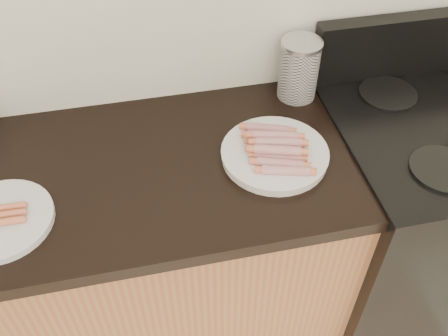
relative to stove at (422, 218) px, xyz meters
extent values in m
cube|color=black|center=(0.00, 0.00, -0.01)|extent=(0.76, 0.65, 0.90)
cube|color=black|center=(0.00, 0.28, 0.55)|extent=(0.76, 0.06, 0.20)
cylinder|color=black|center=(-0.17, -0.17, 0.46)|extent=(0.18, 0.18, 0.01)
cylinder|color=black|center=(-0.17, 0.17, 0.46)|extent=(0.18, 0.18, 0.01)
cylinder|color=white|center=(-0.59, -0.02, 0.45)|extent=(0.37, 0.37, 0.02)
cylinder|color=white|center=(-1.31, -0.10, 0.45)|extent=(0.34, 0.34, 0.02)
cylinder|color=maroon|center=(-0.59, -0.10, 0.48)|extent=(0.13, 0.06, 0.03)
cylinder|color=maroon|center=(-0.59, -0.07, 0.48)|extent=(0.13, 0.06, 0.03)
cylinder|color=maroon|center=(-0.59, -0.04, 0.48)|extent=(0.13, 0.06, 0.03)
cylinder|color=maroon|center=(-0.59, -0.02, 0.48)|extent=(0.13, 0.06, 0.03)
cylinder|color=maroon|center=(-0.59, 0.01, 0.48)|extent=(0.13, 0.06, 0.03)
cylinder|color=maroon|center=(-0.59, 0.04, 0.48)|extent=(0.13, 0.06, 0.03)
cylinder|color=maroon|center=(-0.59, 0.07, 0.48)|extent=(0.13, 0.06, 0.03)
cylinder|color=maroon|center=(-0.59, -0.04, 0.50)|extent=(0.13, 0.06, 0.03)
cylinder|color=maroon|center=(-0.59, -0.02, 0.50)|extent=(0.13, 0.06, 0.03)
cylinder|color=maroon|center=(-0.59, 0.01, 0.50)|extent=(0.13, 0.06, 0.03)
cylinder|color=silver|center=(-0.45, 0.24, 0.53)|extent=(0.12, 0.12, 0.18)
cylinder|color=silver|center=(-0.45, 0.24, 0.63)|extent=(0.12, 0.12, 0.01)
camera|label=1|loc=(-0.94, -0.95, 1.41)|focal=40.00mm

